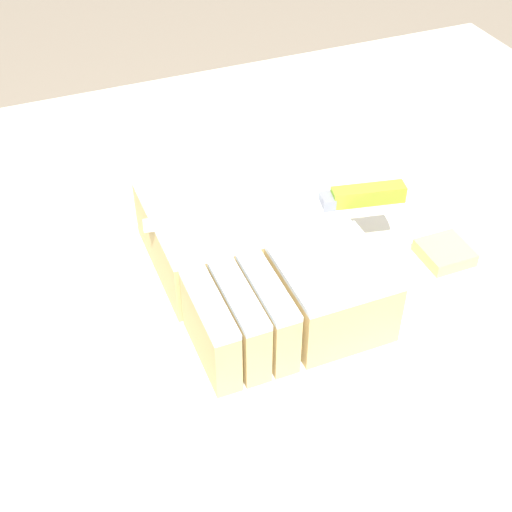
# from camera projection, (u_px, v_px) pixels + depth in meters

# --- Properties ---
(countertop) EXTENTS (1.40, 1.10, 0.93)m
(countertop) POSITION_uv_depth(u_px,v_px,m) (274.00, 446.00, 1.29)
(countertop) COLOR beige
(countertop) RESTS_ON ground_plane
(cake_board) EXTENTS (0.29, 0.38, 0.01)m
(cake_board) POSITION_uv_depth(u_px,v_px,m) (256.00, 284.00, 0.93)
(cake_board) COLOR silver
(cake_board) RESTS_ON countertop
(cake) EXTENTS (0.23, 0.32, 0.09)m
(cake) POSITION_uv_depth(u_px,v_px,m) (257.00, 254.00, 0.90)
(cake) COLOR tan
(cake) RESTS_ON cake_board
(knife) EXTENTS (0.33, 0.09, 0.02)m
(knife) POSITION_uv_depth(u_px,v_px,m) (334.00, 200.00, 0.89)
(knife) COLOR silver
(knife) RESTS_ON cake
(paper_napkin) EXTENTS (0.13, 0.13, 0.01)m
(paper_napkin) POSITION_uv_depth(u_px,v_px,m) (443.00, 260.00, 0.96)
(paper_napkin) COLOR white
(paper_napkin) RESTS_ON countertop
(brownie) EXTENTS (0.06, 0.06, 0.02)m
(brownie) POSITION_uv_depth(u_px,v_px,m) (445.00, 253.00, 0.95)
(brownie) COLOR tan
(brownie) RESTS_ON paper_napkin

